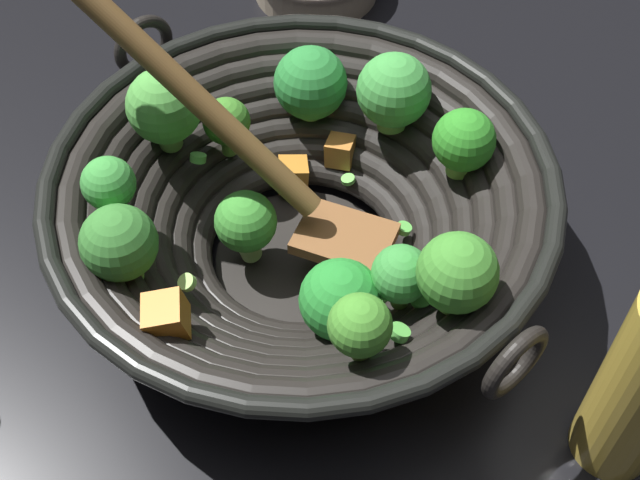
# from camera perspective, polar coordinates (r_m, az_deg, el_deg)

# --- Properties ---
(ground_plane) EXTENTS (4.00, 4.00, 0.00)m
(ground_plane) POSITION_cam_1_polar(r_m,az_deg,el_deg) (0.67, -1.14, -1.65)
(ground_plane) COLOR black
(wok) EXTENTS (0.38, 0.37, 0.26)m
(wok) POSITION_cam_1_polar(r_m,az_deg,el_deg) (0.61, -1.26, 2.30)
(wok) COLOR black
(wok) RESTS_ON ground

